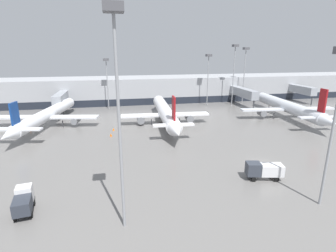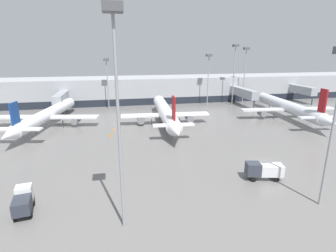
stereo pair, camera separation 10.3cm
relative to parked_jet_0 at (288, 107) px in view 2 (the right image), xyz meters
name	(u,v)px [view 2 (the right image)]	position (x,y,z in m)	size (l,w,h in m)	color
ground_plane	(264,164)	(-23.73, -27.55, -3.14)	(320.00, 320.00, 0.00)	slate
terminal_building	(178,88)	(-23.64, 34.25, 1.36)	(160.00, 31.83, 9.00)	#9EA0A5
parked_jet_0	(288,107)	(0.00, 0.00, 0.00)	(27.03, 39.35, 10.07)	silver
parked_jet_1	(47,115)	(-64.45, 4.37, -0.25)	(25.50, 38.40, 8.67)	silver
parked_jet_2	(165,112)	(-35.00, 0.99, -0.19)	(22.86, 40.01, 9.37)	white
service_truck_0	(264,170)	(-26.82, -32.39, -1.61)	(5.52, 2.91, 2.56)	silver
service_truck_1	(23,201)	(-58.64, -34.32, -1.61)	(2.44, 4.44, 2.75)	#2D333D
traffic_cone_0	(31,130)	(-67.62, 0.88, -2.84)	(0.50, 0.50, 0.60)	orange
traffic_cone_1	(111,135)	(-48.89, -7.17, -2.79)	(0.48, 0.48, 0.70)	orange
traffic_cone_2	(114,129)	(-48.30, -2.72, -2.82)	(0.51, 0.51, 0.63)	orange
apron_light_mast_1	(107,69)	(-49.63, 22.69, 9.77)	(1.80, 1.80, 16.10)	gray
apron_light_mast_2	(235,58)	(-7.17, 20.86, 12.77)	(1.80, 1.80, 20.46)	gray
apron_light_mast_3	(115,64)	(-47.35, -39.18, 13.90)	(1.80, 1.80, 22.16)	gray
apron_light_mast_4	(209,65)	(-16.11, 21.66, 10.64)	(1.80, 1.80, 17.33)	gray
apron_light_mast_6	(246,60)	(-1.73, 23.68, 12.17)	(1.80, 1.80, 19.56)	gray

